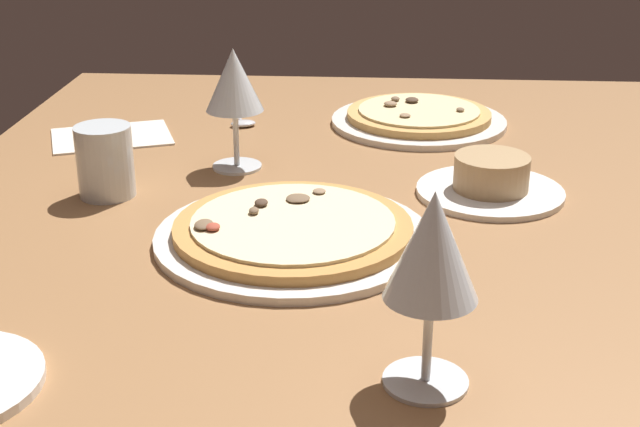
% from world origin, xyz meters
% --- Properties ---
extents(dining_table, '(1.50, 1.10, 0.04)m').
position_xyz_m(dining_table, '(0.00, 0.00, 0.02)').
color(dining_table, '#996B42').
rests_on(dining_table, ground).
extents(pizza_main, '(0.32, 0.32, 0.03)m').
position_xyz_m(pizza_main, '(0.02, -0.06, 0.05)').
color(pizza_main, silver).
rests_on(pizza_main, dining_table).
extents(pizza_side, '(0.28, 0.28, 0.03)m').
position_xyz_m(pizza_side, '(-0.44, 0.10, 0.05)').
color(pizza_side, silver).
rests_on(pizza_side, dining_table).
extents(ramekin_on_saucer, '(0.19, 0.19, 0.05)m').
position_xyz_m(ramekin_on_saucer, '(-0.14, 0.18, 0.06)').
color(ramekin_on_saucer, white).
rests_on(ramekin_on_saucer, dining_table).
extents(wine_glass_far, '(0.08, 0.08, 0.17)m').
position_xyz_m(wine_glass_far, '(-0.22, -0.16, 0.16)').
color(wine_glass_far, silver).
rests_on(wine_glass_far, dining_table).
extents(wine_glass_near, '(0.08, 0.08, 0.17)m').
position_xyz_m(wine_glass_near, '(0.30, 0.08, 0.16)').
color(wine_glass_near, silver).
rests_on(wine_glass_near, dining_table).
extents(water_glass, '(0.07, 0.07, 0.09)m').
position_xyz_m(water_glass, '(-0.10, -0.31, 0.08)').
color(water_glass, silver).
rests_on(water_glass, dining_table).
extents(paper_menu, '(0.18, 0.21, 0.00)m').
position_xyz_m(paper_menu, '(-0.34, -0.37, 0.04)').
color(paper_menu, silver).
rests_on(paper_menu, dining_table).
extents(spoon, '(0.09, 0.05, 0.01)m').
position_xyz_m(spoon, '(-0.42, -0.18, 0.04)').
color(spoon, silver).
rests_on(spoon, dining_table).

